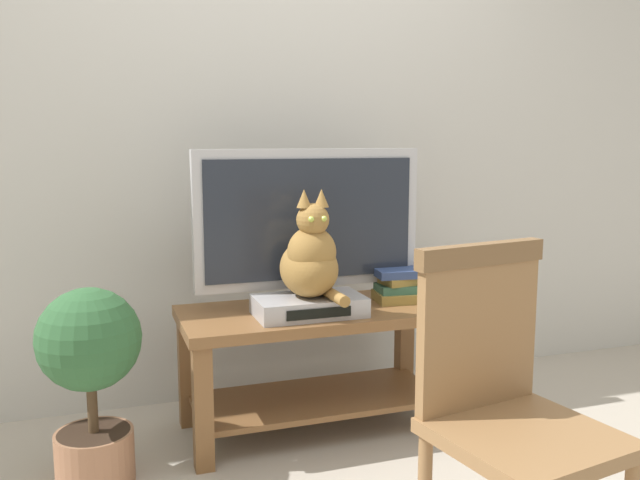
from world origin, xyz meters
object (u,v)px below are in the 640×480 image
Objects in this scene: tv at (309,223)px; media_box at (309,306)px; cat at (311,259)px; wooden_chair at (504,394)px; tv_stand at (316,347)px; book_stack at (403,285)px; potted_plant at (90,369)px.

media_box is at bearing -108.40° from tv.
cat reaches higher than wooden_chair.
cat reaches higher than media_box.
book_stack is (0.40, 0.01, 0.23)m from tv_stand.
tv is at bearing 89.98° from tv_stand.
potted_plant is (-0.90, -0.27, -0.45)m from tv.
wooden_chair reaches higher than book_stack.
tv_stand is 0.41m from cat.
media_box reaches higher than tv_stand.
potted_plant is at bearing -163.34° from tv.
book_stack is at bearing 78.23° from wooden_chair.
book_stack is 0.35× the size of potted_plant.
media_box is (-0.06, -0.18, -0.31)m from tv.
wooden_chair is 3.71× the size of book_stack.
tv is at bearing 16.66° from potted_plant.
cat is (-0.06, -0.20, -0.12)m from tv.
potted_plant is at bearing -171.67° from book_stack.
tv reaches higher than cat.
wooden_chair is at bearing -81.78° from tv.
wooden_chair is 1.13m from book_stack.
cat is at bearing -165.69° from book_stack.
cat is (0.00, -0.02, 0.19)m from media_box.
book_stack is at bearing 1.83° from tv_stand.
wooden_chair is at bearing -81.10° from tv_stand.
potted_plant is (-0.84, -0.09, -0.14)m from media_box.
potted_plant is (-1.30, -0.19, -0.17)m from book_stack.
tv_stand is 2.60× the size of cat.
media_box is 0.47m from book_stack.
cat is 1.04m from wooden_chair.
potted_plant is at bearing 139.32° from wooden_chair.
tv is 0.50m from book_stack.
tv_stand is 2.60× the size of media_box.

